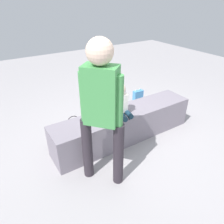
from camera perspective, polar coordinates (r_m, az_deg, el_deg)
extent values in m
plane|color=#A19C9F|center=(3.50, 3.21, -6.90)|extent=(12.00, 12.00, 0.00)
cube|color=gray|center=(3.36, 3.33, -3.49)|extent=(2.34, 0.48, 0.50)
cylinder|color=#152F42|center=(3.04, 2.75, -1.00)|extent=(0.12, 0.26, 0.08)
cylinder|color=#152F42|center=(3.11, 4.23, -0.27)|extent=(0.12, 0.26, 0.08)
cube|color=white|center=(3.07, 2.10, 2.43)|extent=(0.23, 0.17, 0.28)
sphere|color=beige|center=(2.98, 2.17, 6.26)|extent=(0.16, 0.16, 0.16)
cylinder|color=beige|center=(3.01, 0.53, 1.68)|extent=(0.05, 0.05, 0.21)
cylinder|color=beige|center=(3.15, 3.59, 3.00)|extent=(0.05, 0.05, 0.21)
cylinder|color=#2C262E|center=(2.53, 1.74, -11.49)|extent=(0.12, 0.12, 0.83)
cylinder|color=#2C262E|center=(2.63, -6.66, -9.86)|extent=(0.12, 0.12, 0.83)
cube|color=#45964D|center=(2.17, -2.98, 4.35)|extent=(0.39, 0.41, 0.64)
sphere|color=beige|center=(2.02, -3.32, 16.06)|extent=(0.27, 0.27, 0.27)
cylinder|color=#45964D|center=(2.15, 1.78, 2.34)|extent=(0.10, 0.10, 0.60)
cylinder|color=#45964D|center=(2.26, -7.43, 3.53)|extent=(0.10, 0.10, 0.60)
cylinder|color=white|center=(3.11, -2.42, -0.92)|extent=(0.22, 0.22, 0.01)
cylinder|color=olive|center=(3.09, -2.44, -0.46)|extent=(0.10, 0.10, 0.04)
cylinder|color=silver|center=(3.08, -2.45, -0.03)|extent=(0.10, 0.10, 0.01)
cube|color=silver|center=(3.12, -1.38, -0.55)|extent=(0.11, 0.04, 0.00)
cube|color=#4C99E0|center=(4.51, 7.00, 3.99)|extent=(0.22, 0.09, 0.30)
torus|color=white|center=(4.42, 6.63, 5.60)|extent=(0.09, 0.01, 0.09)
torus|color=white|center=(4.47, 7.60, 5.86)|extent=(0.09, 0.01, 0.09)
cylinder|color=black|center=(4.51, -3.73, 2.33)|extent=(0.36, 0.36, 0.04)
cylinder|color=black|center=(4.25, -4.03, 10.38)|extent=(0.11, 0.11, 1.30)
cylinder|color=silver|center=(4.19, -4.57, 1.22)|extent=(0.07, 0.07, 0.19)
cone|color=silver|center=(4.14, -4.63, 2.55)|extent=(0.06, 0.06, 0.03)
cylinder|color=#268C3F|center=(4.13, -4.64, 2.87)|extent=(0.03, 0.03, 0.02)
cylinder|color=silver|center=(4.12, 2.06, 0.47)|extent=(0.07, 0.07, 0.15)
cone|color=silver|center=(4.08, 2.08, 1.58)|extent=(0.06, 0.06, 0.03)
cylinder|color=#268C3F|center=(4.07, 2.09, 1.85)|extent=(0.03, 0.03, 0.02)
cylinder|color=red|center=(3.44, -12.69, -7.40)|extent=(0.08, 0.08, 0.09)
cube|color=white|center=(3.87, -4.00, -1.88)|extent=(0.36, 0.36, 0.13)
cube|color=black|center=(3.67, -10.37, -3.75)|extent=(0.28, 0.13, 0.19)
torus|color=black|center=(3.62, -10.50, -2.52)|extent=(0.21, 0.01, 0.21)
cube|color=brown|center=(4.19, 8.60, 1.24)|extent=(0.33, 0.12, 0.23)
torus|color=brown|center=(4.13, 8.72, 2.64)|extent=(0.24, 0.01, 0.24)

